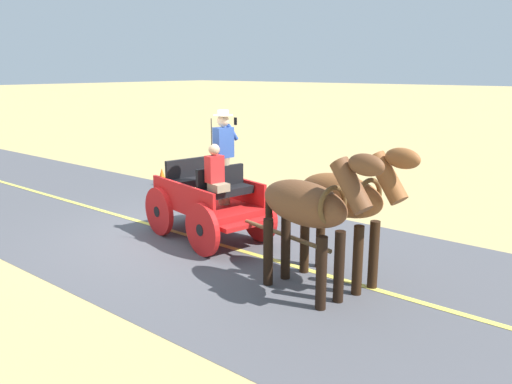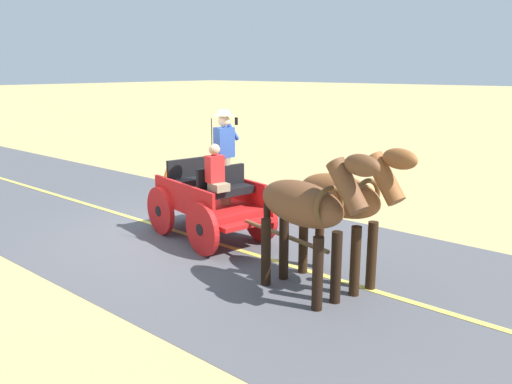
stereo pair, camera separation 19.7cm
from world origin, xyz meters
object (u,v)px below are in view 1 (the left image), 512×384
object	(u,v)px
traffic_cone	(162,177)
horse_off_side	(309,208)
horse_near_side	(345,199)
horse_drawn_carriage	(210,198)

from	to	relation	value
traffic_cone	horse_off_side	bearing A→B (deg)	64.33
horse_near_side	traffic_cone	size ratio (longest dim) A/B	4.42
horse_near_side	traffic_cone	xyz separation A→B (m)	(-2.72, -7.38, -1.07)
horse_drawn_carriage	traffic_cone	size ratio (longest dim) A/B	9.01
horse_drawn_carriage	horse_off_side	xyz separation A→B (m)	(0.98, 2.89, 0.51)
horse_drawn_carriage	horse_off_side	size ratio (longest dim) A/B	2.04
horse_drawn_carriage	horse_near_side	bearing A→B (deg)	85.71
horse_near_side	horse_off_side	size ratio (longest dim) A/B	1.00
horse_near_side	horse_off_side	distance (m)	0.77
traffic_cone	horse_drawn_carriage	bearing A→B (deg)	60.09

